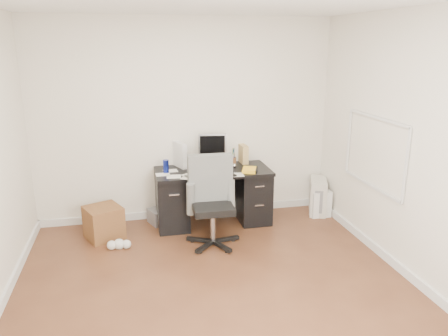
# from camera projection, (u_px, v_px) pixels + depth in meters

# --- Properties ---
(ground) EXTENTS (4.00, 4.00, 0.00)m
(ground) POSITION_uv_depth(u_px,v_px,m) (216.00, 289.00, 4.34)
(ground) COLOR #492717
(ground) RESTS_ON ground
(room_shell) EXTENTS (4.02, 4.02, 2.71)m
(room_shell) POSITION_uv_depth(u_px,v_px,m) (218.00, 124.00, 3.91)
(room_shell) COLOR beige
(room_shell) RESTS_ON ground
(desk) EXTENTS (1.50, 0.70, 0.75)m
(desk) POSITION_uv_depth(u_px,v_px,m) (213.00, 195.00, 5.84)
(desk) COLOR black
(desk) RESTS_ON ground
(loose_papers) EXTENTS (1.10, 0.60, 0.00)m
(loose_papers) POSITION_uv_depth(u_px,v_px,m) (198.00, 172.00, 5.65)
(loose_papers) COLOR silver
(loose_papers) RESTS_ON desk
(lcd_monitor) EXTENTS (0.40, 0.26, 0.47)m
(lcd_monitor) POSITION_uv_depth(u_px,v_px,m) (212.00, 150.00, 5.78)
(lcd_monitor) COLOR #A9A9AD
(lcd_monitor) RESTS_ON desk
(keyboard) EXTENTS (0.41, 0.18, 0.02)m
(keyboard) POSITION_uv_depth(u_px,v_px,m) (206.00, 172.00, 5.60)
(keyboard) COLOR black
(keyboard) RESTS_ON desk
(computer_mouse) EXTENTS (0.08, 0.08, 0.06)m
(computer_mouse) POSITION_uv_depth(u_px,v_px,m) (234.00, 166.00, 5.81)
(computer_mouse) COLOR #A9A9AD
(computer_mouse) RESTS_ON desk
(travel_mug) EXTENTS (0.10, 0.10, 0.17)m
(travel_mug) POSITION_uv_depth(u_px,v_px,m) (166.00, 166.00, 5.59)
(travel_mug) COLOR navy
(travel_mug) RESTS_ON desk
(white_binder) EXTENTS (0.23, 0.32, 0.34)m
(white_binder) POSITION_uv_depth(u_px,v_px,m) (180.00, 155.00, 5.83)
(white_binder) COLOR silver
(white_binder) RESTS_ON desk
(magazine_file) EXTENTS (0.12, 0.22, 0.25)m
(magazine_file) POSITION_uv_depth(u_px,v_px,m) (243.00, 154.00, 6.03)
(magazine_file) COLOR tan
(magazine_file) RESTS_ON desk
(pen_cup) EXTENTS (0.12, 0.12, 0.23)m
(pen_cup) POSITION_uv_depth(u_px,v_px,m) (233.00, 156.00, 5.96)
(pen_cup) COLOR brown
(pen_cup) RESTS_ON desk
(yellow_book) EXTENTS (0.25, 0.29, 0.04)m
(yellow_book) POSITION_uv_depth(u_px,v_px,m) (250.00, 170.00, 5.66)
(yellow_book) COLOR yellow
(yellow_book) RESTS_ON desk
(paper_remote) EXTENTS (0.27, 0.22, 0.02)m
(paper_remote) POSITION_uv_depth(u_px,v_px,m) (234.00, 174.00, 5.51)
(paper_remote) COLOR silver
(paper_remote) RESTS_ON desk
(office_chair) EXTENTS (0.63, 0.63, 1.08)m
(office_chair) POSITION_uv_depth(u_px,v_px,m) (213.00, 203.00, 5.15)
(office_chair) COLOR #4B4E4B
(office_chair) RESTS_ON ground
(pc_tower) EXTENTS (0.39, 0.54, 0.49)m
(pc_tower) POSITION_uv_depth(u_px,v_px,m) (318.00, 196.00, 6.25)
(pc_tower) COLOR beige
(pc_tower) RESTS_ON ground
(shopping_bag) EXTENTS (0.28, 0.20, 0.37)m
(shopping_bag) POSITION_uv_depth(u_px,v_px,m) (321.00, 204.00, 6.10)
(shopping_bag) COLOR silver
(shopping_bag) RESTS_ON ground
(wicker_basket) EXTENTS (0.54, 0.54, 0.41)m
(wicker_basket) POSITION_uv_depth(u_px,v_px,m) (104.00, 222.00, 5.43)
(wicker_basket) COLOR #523218
(wicker_basket) RESTS_ON ground
(desk_printer) EXTENTS (0.41, 0.38, 0.20)m
(desk_printer) POSITION_uv_depth(u_px,v_px,m) (162.00, 215.00, 5.93)
(desk_printer) COLOR slate
(desk_printer) RESTS_ON ground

